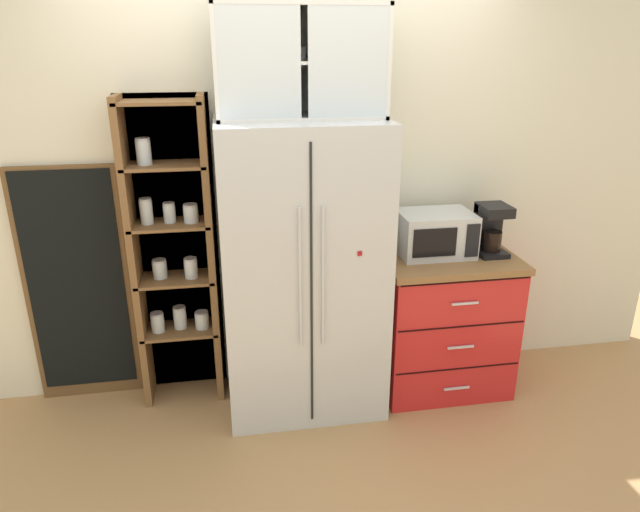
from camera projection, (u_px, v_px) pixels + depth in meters
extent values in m
plane|color=tan|center=(305.00, 401.00, 3.56)|extent=(10.73, 10.73, 0.00)
cube|color=silver|center=(294.00, 186.00, 3.48)|extent=(5.03, 0.10, 2.55)
cube|color=silver|center=(303.00, 271.00, 3.29)|extent=(0.91, 0.62, 1.72)
cube|color=black|center=(311.00, 293.00, 3.00)|extent=(0.01, 0.01, 1.58)
cylinder|color=silver|center=(300.00, 280.00, 2.95)|extent=(0.02, 0.02, 0.77)
cylinder|color=silver|center=(323.00, 278.00, 2.97)|extent=(0.02, 0.02, 0.77)
cube|color=#A8161C|center=(360.00, 254.00, 2.97)|extent=(0.02, 0.01, 0.02)
cube|color=brown|center=(175.00, 249.00, 3.46)|extent=(0.52, 0.04, 1.84)
cube|color=brown|center=(135.00, 260.00, 3.29)|extent=(0.04, 0.25, 1.84)
cube|color=brown|center=(211.00, 256.00, 3.36)|extent=(0.04, 0.25, 1.84)
cube|color=brown|center=(181.00, 330.00, 3.49)|extent=(0.46, 0.25, 0.02)
cylinder|color=silver|center=(158.00, 323.00, 3.43)|extent=(0.08, 0.08, 0.11)
cylinder|color=#382316|center=(158.00, 325.00, 3.44)|extent=(0.07, 0.07, 0.07)
cylinder|color=#B2B2B7|center=(157.00, 314.00, 3.41)|extent=(0.08, 0.08, 0.01)
cylinder|color=silver|center=(180.00, 318.00, 3.48)|extent=(0.08, 0.08, 0.13)
cylinder|color=#B77A38|center=(180.00, 321.00, 3.48)|extent=(0.07, 0.07, 0.09)
cylinder|color=#B2B2B7|center=(179.00, 308.00, 3.45)|extent=(0.07, 0.07, 0.01)
cylinder|color=silver|center=(202.00, 321.00, 3.48)|extent=(0.08, 0.08, 0.10)
cylinder|color=#CCB78C|center=(202.00, 323.00, 3.48)|extent=(0.07, 0.07, 0.06)
cylinder|color=#B2B2B7|center=(201.00, 313.00, 3.46)|extent=(0.08, 0.08, 0.01)
cube|color=brown|center=(176.00, 279.00, 3.37)|extent=(0.46, 0.25, 0.02)
cylinder|color=silver|center=(160.00, 270.00, 3.35)|extent=(0.08, 0.08, 0.10)
cylinder|color=beige|center=(160.00, 272.00, 3.35)|extent=(0.07, 0.07, 0.07)
cylinder|color=#B2B2B7|center=(159.00, 261.00, 3.33)|extent=(0.08, 0.08, 0.01)
cylinder|color=silver|center=(191.00, 269.00, 3.35)|extent=(0.08, 0.08, 0.11)
cylinder|color=#2D2D2D|center=(191.00, 271.00, 3.35)|extent=(0.07, 0.07, 0.08)
cylinder|color=#B2B2B7|center=(190.00, 259.00, 3.33)|extent=(0.07, 0.07, 0.01)
cube|color=brown|center=(170.00, 224.00, 3.25)|extent=(0.46, 0.25, 0.02)
cylinder|color=silver|center=(146.00, 212.00, 3.21)|extent=(0.07, 0.07, 0.14)
cylinder|color=#E0C67F|center=(147.00, 216.00, 3.21)|extent=(0.06, 0.06, 0.09)
cylinder|color=#B2B2B7|center=(145.00, 199.00, 3.18)|extent=(0.07, 0.07, 0.01)
cylinder|color=silver|center=(169.00, 213.00, 3.24)|extent=(0.07, 0.07, 0.10)
cylinder|color=brown|center=(170.00, 216.00, 3.24)|extent=(0.06, 0.06, 0.07)
cylinder|color=#B2B2B7|center=(169.00, 204.00, 3.22)|extent=(0.07, 0.07, 0.01)
cylinder|color=silver|center=(191.00, 214.00, 3.24)|extent=(0.08, 0.08, 0.10)
cylinder|color=white|center=(191.00, 217.00, 3.25)|extent=(0.07, 0.07, 0.06)
cylinder|color=#B2B2B7|center=(190.00, 205.00, 3.22)|extent=(0.08, 0.08, 0.01)
cube|color=brown|center=(165.00, 165.00, 3.13)|extent=(0.46, 0.25, 0.02)
cylinder|color=silver|center=(144.00, 152.00, 3.08)|extent=(0.08, 0.08, 0.13)
cylinder|color=white|center=(144.00, 156.00, 3.09)|extent=(0.07, 0.07, 0.09)
cylinder|color=#B2B2B7|center=(142.00, 139.00, 3.06)|extent=(0.08, 0.08, 0.01)
cube|color=brown|center=(158.00, 102.00, 3.01)|extent=(0.46, 0.25, 0.02)
cube|color=red|center=(442.00, 324.00, 3.61)|extent=(0.79, 0.57, 0.85)
cube|color=olive|center=(448.00, 259.00, 3.46)|extent=(0.82, 0.60, 0.04)
cube|color=black|center=(458.00, 369.00, 3.40)|extent=(0.77, 0.00, 0.01)
cube|color=silver|center=(457.00, 388.00, 3.44)|extent=(0.16, 0.01, 0.01)
cube|color=black|center=(462.00, 327.00, 3.30)|extent=(0.77, 0.00, 0.01)
cube|color=silver|center=(461.00, 347.00, 3.34)|extent=(0.16, 0.01, 0.01)
cube|color=black|center=(466.00, 282.00, 3.20)|extent=(0.77, 0.00, 0.01)
cube|color=silver|center=(465.00, 303.00, 3.24)|extent=(0.16, 0.01, 0.01)
cube|color=silver|center=(435.00, 233.00, 3.44)|extent=(0.44, 0.32, 0.26)
cube|color=black|center=(435.00, 243.00, 3.28)|extent=(0.26, 0.01, 0.17)
cube|color=black|center=(473.00, 241.00, 3.31)|extent=(0.08, 0.01, 0.20)
cube|color=black|center=(490.00, 252.00, 3.47)|extent=(0.17, 0.20, 0.03)
cube|color=black|center=(487.00, 227.00, 3.48)|extent=(0.17, 0.06, 0.30)
cube|color=black|center=(495.00, 210.00, 3.37)|extent=(0.17, 0.20, 0.06)
cylinder|color=black|center=(492.00, 241.00, 3.43)|extent=(0.11, 0.11, 0.12)
cylinder|color=#2D2D33|center=(446.00, 246.00, 3.48)|extent=(0.08, 0.08, 0.09)
torus|color=#2D2D33|center=(454.00, 245.00, 3.48)|extent=(0.05, 0.01, 0.05)
cylinder|color=silver|center=(389.00, 239.00, 3.43)|extent=(0.07, 0.07, 0.19)
cone|color=silver|center=(390.00, 223.00, 3.40)|extent=(0.07, 0.07, 0.04)
cylinder|color=silver|center=(390.00, 219.00, 3.39)|extent=(0.03, 0.03, 0.07)
cylinder|color=black|center=(390.00, 212.00, 3.37)|extent=(0.03, 0.03, 0.01)
cube|color=silver|center=(296.00, 61.00, 3.04)|extent=(0.88, 0.02, 0.56)
cube|color=silver|center=(299.00, 4.00, 2.81)|extent=(0.88, 0.32, 0.02)
cube|color=silver|center=(301.00, 116.00, 3.00)|extent=(0.88, 0.32, 0.02)
cube|color=silver|center=(215.00, 63.00, 2.84)|extent=(0.02, 0.32, 0.56)
cube|color=silver|center=(381.00, 62.00, 2.97)|extent=(0.02, 0.32, 0.56)
cube|color=silver|center=(300.00, 62.00, 2.91)|extent=(0.85, 0.30, 0.02)
cube|color=silver|center=(259.00, 64.00, 2.73)|extent=(0.40, 0.01, 0.52)
cube|color=silver|center=(349.00, 63.00, 2.80)|extent=(0.40, 0.01, 0.52)
cylinder|color=silver|center=(242.00, 115.00, 2.95)|extent=(0.05, 0.05, 0.00)
cylinder|color=silver|center=(242.00, 109.00, 2.94)|extent=(0.01, 0.01, 0.07)
cone|color=silver|center=(241.00, 97.00, 2.92)|extent=(0.06, 0.06, 0.05)
cylinder|color=silver|center=(281.00, 114.00, 2.98)|extent=(0.05, 0.05, 0.00)
cylinder|color=silver|center=(281.00, 108.00, 2.97)|extent=(0.01, 0.01, 0.07)
cone|color=silver|center=(281.00, 96.00, 2.95)|extent=(0.06, 0.06, 0.05)
cylinder|color=silver|center=(320.00, 114.00, 3.01)|extent=(0.05, 0.05, 0.00)
cylinder|color=silver|center=(320.00, 107.00, 3.00)|extent=(0.01, 0.01, 0.07)
cone|color=silver|center=(320.00, 95.00, 2.98)|extent=(0.06, 0.06, 0.05)
cylinder|color=silver|center=(358.00, 113.00, 3.05)|extent=(0.05, 0.05, 0.00)
cylinder|color=silver|center=(358.00, 107.00, 3.03)|extent=(0.01, 0.01, 0.07)
cone|color=silver|center=(358.00, 95.00, 3.01)|extent=(0.06, 0.06, 0.05)
cylinder|color=white|center=(248.00, 54.00, 2.85)|extent=(0.06, 0.06, 0.07)
cylinder|color=white|center=(300.00, 54.00, 2.89)|extent=(0.06, 0.06, 0.07)
cylinder|color=white|center=(351.00, 54.00, 2.93)|extent=(0.06, 0.06, 0.07)
cube|color=brown|center=(78.00, 287.00, 3.39)|extent=(0.60, 0.04, 1.46)
cube|color=black|center=(77.00, 284.00, 3.37)|extent=(0.54, 0.01, 1.36)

